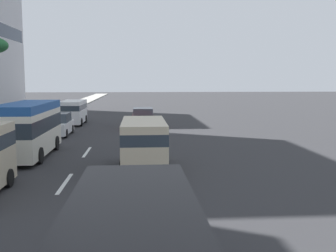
{
  "coord_description": "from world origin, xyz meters",
  "views": [
    {
      "loc": [
        -2.27,
        -3.02,
        4.2
      ],
      "look_at": [
        19.67,
        -4.67,
        1.6
      ],
      "focal_mm": 42.07,
      "sensor_mm": 36.0,
      "label": 1
    }
  ],
  "objects_px": {
    "van_lead": "(144,141)",
    "car_third": "(58,125)",
    "van_sixth": "(73,111)",
    "minibus_seventh": "(28,127)",
    "car_second": "(143,118)",
    "van_fifth": "(133,251)"
  },
  "relations": [
    {
      "from": "van_lead",
      "to": "car_third",
      "type": "distance_m",
      "value": 13.46
    },
    {
      "from": "van_sixth",
      "to": "minibus_seventh",
      "type": "relative_size",
      "value": 0.75
    },
    {
      "from": "van_lead",
      "to": "van_sixth",
      "type": "xyz_separation_m",
      "value": [
        19.24,
        6.38,
        -0.04
      ]
    },
    {
      "from": "van_sixth",
      "to": "car_third",
      "type": "bearing_deg",
      "value": 0.26
    },
    {
      "from": "van_sixth",
      "to": "car_second",
      "type": "bearing_deg",
      "value": 67.85
    },
    {
      "from": "minibus_seventh",
      "to": "van_lead",
      "type": "bearing_deg",
      "value": 60.43
    },
    {
      "from": "van_lead",
      "to": "car_second",
      "type": "xyz_separation_m",
      "value": [
        16.58,
        -0.15,
        -0.51
      ]
    },
    {
      "from": "car_third",
      "to": "van_fifth",
      "type": "relative_size",
      "value": 0.87
    },
    {
      "from": "car_second",
      "to": "van_sixth",
      "type": "height_order",
      "value": "van_sixth"
    },
    {
      "from": "van_lead",
      "to": "van_fifth",
      "type": "distance_m",
      "value": 11.82
    },
    {
      "from": "minibus_seventh",
      "to": "car_second",
      "type": "bearing_deg",
      "value": 153.99
    },
    {
      "from": "van_lead",
      "to": "van_fifth",
      "type": "relative_size",
      "value": 1.03
    },
    {
      "from": "car_third",
      "to": "van_sixth",
      "type": "distance_m",
      "value": 7.39
    },
    {
      "from": "car_second",
      "to": "minibus_seventh",
      "type": "bearing_deg",
      "value": 153.99
    },
    {
      "from": "van_lead",
      "to": "minibus_seventh",
      "type": "xyz_separation_m",
      "value": [
        3.53,
        6.22,
        0.3
      ]
    },
    {
      "from": "van_sixth",
      "to": "minibus_seventh",
      "type": "height_order",
      "value": "minibus_seventh"
    },
    {
      "from": "car_third",
      "to": "minibus_seventh",
      "type": "height_order",
      "value": "minibus_seventh"
    },
    {
      "from": "van_fifth",
      "to": "minibus_seventh",
      "type": "bearing_deg",
      "value": 20.96
    },
    {
      "from": "car_third",
      "to": "van_sixth",
      "type": "bearing_deg",
      "value": -179.74
    },
    {
      "from": "van_fifth",
      "to": "van_sixth",
      "type": "distance_m",
      "value": 31.64
    },
    {
      "from": "van_lead",
      "to": "car_second",
      "type": "distance_m",
      "value": 16.59
    },
    {
      "from": "car_second",
      "to": "car_third",
      "type": "xyz_separation_m",
      "value": [
        -4.72,
        6.49,
        -0.02
      ]
    }
  ]
}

